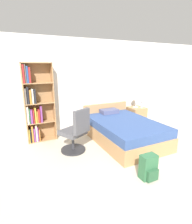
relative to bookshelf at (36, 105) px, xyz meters
name	(u,v)px	position (x,y,z in m)	size (l,w,h in m)	color
ground_plane	(181,199)	(1.58, -3.04, -0.94)	(14.00, 14.00, 0.00)	#BCB29E
wall_back	(91,87)	(1.58, 0.19, 0.36)	(9.00, 0.06, 2.60)	white
bookshelf	(36,105)	(0.00, 0.00, 0.00)	(0.71, 0.27, 1.97)	#AD7F51
bed	(123,130)	(1.99, -0.92, -0.66)	(1.41, 2.08, 0.80)	#AD7F51
office_chair	(76,133)	(0.68, -0.99, -0.50)	(0.67, 0.71, 1.01)	#232326
nightstand	(136,117)	(3.00, -0.18, -0.64)	(0.48, 0.50, 0.62)	#AD7F51
table_lamp	(136,95)	(2.95, -0.16, 0.05)	(0.22, 0.22, 0.50)	#B2B2B7
water_bottle	(142,105)	(3.08, -0.30, -0.24)	(0.06, 0.06, 0.18)	silver
backpack_green	(149,168)	(1.48, -2.45, -0.74)	(0.28, 0.23, 0.44)	#2D603D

